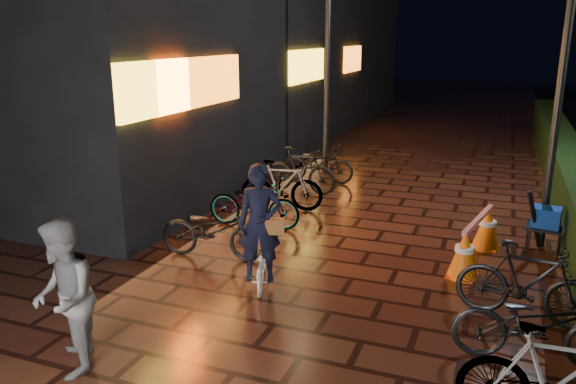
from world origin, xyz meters
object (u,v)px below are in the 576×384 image
at_px(cyclist, 260,242).
at_px(cart_assembly, 545,220).
at_px(bystander_person, 64,298).
at_px(traffic_barrier, 477,239).

distance_m(cyclist, cart_assembly, 4.72).
bearing_deg(bystander_person, traffic_barrier, 102.11).
xyz_separation_m(bystander_person, cart_assembly, (4.83, 5.45, -0.28)).
distance_m(bystander_person, cart_assembly, 7.29).
distance_m(traffic_barrier, cart_assembly, 1.29).
xyz_separation_m(bystander_person, cyclist, (1.04, 2.64, -0.18)).
bearing_deg(traffic_barrier, cart_assembly, 38.89).
bearing_deg(cyclist, cart_assembly, 36.60).
bearing_deg(cyclist, traffic_barrier, 35.74).
xyz_separation_m(cyclist, traffic_barrier, (2.79, 2.01, -0.29)).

